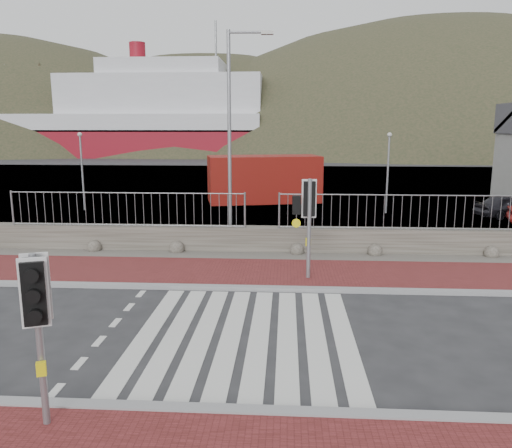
# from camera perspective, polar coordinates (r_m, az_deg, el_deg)

# --- Properties ---
(ground) EXTENTS (220.00, 220.00, 0.00)m
(ground) POSITION_cam_1_polar(r_m,az_deg,el_deg) (10.92, -1.25, -12.58)
(ground) COLOR #28282B
(ground) RESTS_ON ground
(sidewalk_far) EXTENTS (40.00, 3.00, 0.08)m
(sidewalk_far) POSITION_cam_1_polar(r_m,az_deg,el_deg) (15.13, 0.17, -5.63)
(sidewalk_far) COLOR maroon
(sidewalk_far) RESTS_ON ground
(kerb_near) EXTENTS (40.00, 0.25, 0.12)m
(kerb_near) POSITION_cam_1_polar(r_m,az_deg,el_deg) (8.25, -3.11, -20.59)
(kerb_near) COLOR gray
(kerb_near) RESTS_ON ground
(kerb_far) EXTENTS (40.00, 0.25, 0.12)m
(kerb_far) POSITION_cam_1_polar(r_m,az_deg,el_deg) (13.70, -0.20, -7.38)
(kerb_far) COLOR gray
(kerb_far) RESTS_ON ground
(zebra_crossing) EXTENTS (4.62, 5.60, 0.01)m
(zebra_crossing) POSITION_cam_1_polar(r_m,az_deg,el_deg) (10.92, -1.25, -12.55)
(zebra_crossing) COLOR silver
(zebra_crossing) RESTS_ON ground
(gravel_strip) EXTENTS (40.00, 1.50, 0.06)m
(gravel_strip) POSITION_cam_1_polar(r_m,az_deg,el_deg) (17.06, 0.57, -3.75)
(gravel_strip) COLOR #59544C
(gravel_strip) RESTS_ON ground
(stone_wall) EXTENTS (40.00, 0.60, 0.90)m
(stone_wall) POSITION_cam_1_polar(r_m,az_deg,el_deg) (17.73, 0.70, -1.78)
(stone_wall) COLOR #4E4940
(stone_wall) RESTS_ON ground
(railing) EXTENTS (18.07, 0.07, 1.22)m
(railing) POSITION_cam_1_polar(r_m,az_deg,el_deg) (17.33, 0.69, 2.53)
(railing) COLOR gray
(railing) RESTS_ON stone_wall
(quay) EXTENTS (120.00, 40.00, 0.50)m
(quay) POSITION_cam_1_polar(r_m,az_deg,el_deg) (38.14, 2.25, 4.40)
(quay) COLOR #4C4C4F
(quay) RESTS_ON ground
(water) EXTENTS (220.00, 50.00, 0.05)m
(water) POSITION_cam_1_polar(r_m,az_deg,el_deg) (73.01, 2.89, 7.54)
(water) COLOR #3F4C54
(water) RESTS_ON ground
(ferry) EXTENTS (50.00, 16.00, 20.00)m
(ferry) POSITION_cam_1_polar(r_m,az_deg,el_deg) (81.95, -14.88, 11.32)
(ferry) COLOR maroon
(ferry) RESTS_ON ground
(hills_backdrop) EXTENTS (254.00, 90.00, 100.00)m
(hills_backdrop) POSITION_cam_1_polar(r_m,az_deg,el_deg) (101.81, 6.75, -4.72)
(hills_backdrop) COLOR #29321E
(hills_backdrop) RESTS_ON ground
(traffic_signal_near) EXTENTS (0.44, 0.35, 2.66)m
(traffic_signal_near) POSITION_cam_1_polar(r_m,az_deg,el_deg) (7.74, -23.77, -8.45)
(traffic_signal_near) COLOR gray
(traffic_signal_near) RESTS_ON ground
(traffic_signal_far) EXTENTS (0.71, 0.29, 2.95)m
(traffic_signal_far) POSITION_cam_1_polar(r_m,az_deg,el_deg) (14.19, 5.97, 1.88)
(traffic_signal_far) COLOR gray
(traffic_signal_far) RESTS_ON ground
(streetlight) EXTENTS (1.63, 0.24, 7.69)m
(streetlight) POSITION_cam_1_polar(r_m,az_deg,el_deg) (18.19, -2.65, 10.85)
(streetlight) COLOR gray
(streetlight) RESTS_ON ground
(shipping_container) EXTENTS (6.96, 4.10, 2.72)m
(shipping_container) POSITION_cam_1_polar(r_m,az_deg,el_deg) (29.80, 0.90, 5.19)
(shipping_container) COLOR maroon
(shipping_container) RESTS_ON ground
(car_a) EXTENTS (3.58, 2.16, 1.14)m
(car_a) POSITION_cam_1_polar(r_m,az_deg,el_deg) (27.44, 26.97, 1.83)
(car_a) COLOR black
(car_a) RESTS_ON ground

